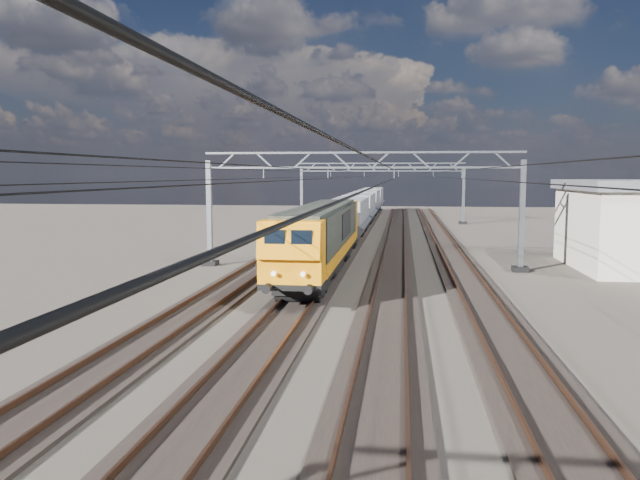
# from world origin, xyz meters

# --- Properties ---
(ground) EXTENTS (160.00, 160.00, 0.00)m
(ground) POSITION_xyz_m (0.00, 0.00, 0.00)
(ground) COLOR #29231E
(ground) RESTS_ON ground
(track_outer_west) EXTENTS (2.60, 140.00, 0.30)m
(track_outer_west) POSITION_xyz_m (-6.00, 0.00, 0.07)
(track_outer_west) COLOR black
(track_outer_west) RESTS_ON ground
(track_loco) EXTENTS (2.60, 140.00, 0.30)m
(track_loco) POSITION_xyz_m (-2.00, 0.00, 0.07)
(track_loco) COLOR black
(track_loco) RESTS_ON ground
(track_inner_east) EXTENTS (2.60, 140.00, 0.30)m
(track_inner_east) POSITION_xyz_m (2.00, 0.00, 0.07)
(track_inner_east) COLOR black
(track_inner_east) RESTS_ON ground
(track_outer_east) EXTENTS (2.60, 140.00, 0.30)m
(track_outer_east) POSITION_xyz_m (6.00, 0.00, 0.07)
(track_outer_east) COLOR black
(track_outer_east) RESTS_ON ground
(catenary_gantry_mid) EXTENTS (19.90, 0.90, 7.11)m
(catenary_gantry_mid) POSITION_xyz_m (0.00, 4.00, 3.91)
(catenary_gantry_mid) COLOR gray
(catenary_gantry_mid) RESTS_ON ground
(catenary_gantry_far) EXTENTS (19.90, 0.90, 7.11)m
(catenary_gantry_far) POSITION_xyz_m (0.00, 40.00, 3.91)
(catenary_gantry_far) COLOR gray
(catenary_gantry_far) RESTS_ON ground
(overhead_wires) EXTENTS (12.03, 140.00, 0.53)m
(overhead_wires) POSITION_xyz_m (0.00, 8.00, 5.75)
(overhead_wires) COLOR black
(overhead_wires) RESTS_ON ground
(locomotive) EXTENTS (2.76, 21.10, 3.62)m
(locomotive) POSITION_xyz_m (-2.00, 0.78, 2.33)
(locomotive) COLOR black
(locomotive) RESTS_ON ground
(hopper_wagon_lead) EXTENTS (3.38, 13.00, 3.25)m
(hopper_wagon_lead) POSITION_xyz_m (-2.00, 18.48, 2.23)
(hopper_wagon_lead) COLOR black
(hopper_wagon_lead) RESTS_ON ground
(hopper_wagon_mid) EXTENTS (3.38, 13.00, 3.25)m
(hopper_wagon_mid) POSITION_xyz_m (-2.00, 32.68, 2.23)
(hopper_wagon_mid) COLOR black
(hopper_wagon_mid) RESTS_ON ground
(hopper_wagon_third) EXTENTS (3.38, 13.00, 3.25)m
(hopper_wagon_third) POSITION_xyz_m (-2.00, 46.88, 2.23)
(hopper_wagon_third) COLOR black
(hopper_wagon_third) RESTS_ON ground
(hopper_wagon_fourth) EXTENTS (3.38, 13.00, 3.25)m
(hopper_wagon_fourth) POSITION_xyz_m (-2.00, 61.08, 2.23)
(hopper_wagon_fourth) COLOR black
(hopper_wagon_fourth) RESTS_ON ground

